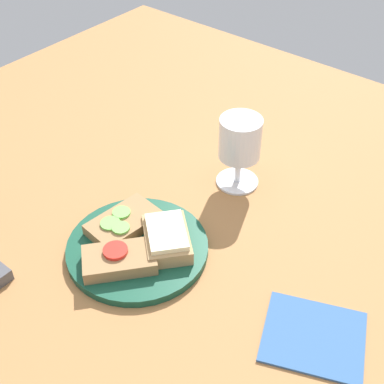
% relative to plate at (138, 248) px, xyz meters
% --- Properties ---
extents(wooden_table, '(1.40, 1.40, 0.03)m').
position_rel_plate_xyz_m(wooden_table, '(0.04, -0.02, -0.02)').
color(wooden_table, '#9E6B3D').
rests_on(wooden_table, ground).
extents(plate, '(0.22, 0.22, 0.01)m').
position_rel_plate_xyz_m(plate, '(0.00, 0.00, 0.00)').
color(plate, '#144733').
rests_on(plate, wooden_table).
extents(sandwich_with_cheese, '(0.11, 0.12, 0.03)m').
position_rel_plate_xyz_m(sandwich_with_cheese, '(0.03, -0.04, 0.02)').
color(sandwich_with_cheese, '#A88456').
rests_on(sandwich_with_cheese, plate).
extents(sandwich_with_cucumber, '(0.12, 0.08, 0.02)m').
position_rel_plate_xyz_m(sandwich_with_cucumber, '(0.02, 0.04, 0.02)').
color(sandwich_with_cucumber, '#937047').
rests_on(sandwich_with_cucumber, plate).
extents(sandwich_with_tomato, '(0.12, 0.12, 0.03)m').
position_rel_plate_xyz_m(sandwich_with_tomato, '(-0.05, -0.01, 0.02)').
color(sandwich_with_tomato, '#937047').
rests_on(sandwich_with_tomato, plate).
extents(wine_glass, '(0.08, 0.08, 0.13)m').
position_rel_plate_xyz_m(wine_glass, '(0.24, -0.03, 0.08)').
color(wine_glass, white).
rests_on(wine_glass, wooden_table).
extents(napkin, '(0.16, 0.17, 0.00)m').
position_rel_plate_xyz_m(napkin, '(0.03, -0.29, -0.00)').
color(napkin, '#33598C').
rests_on(napkin, wooden_table).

